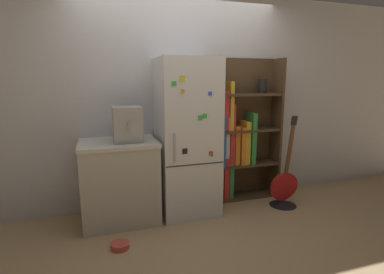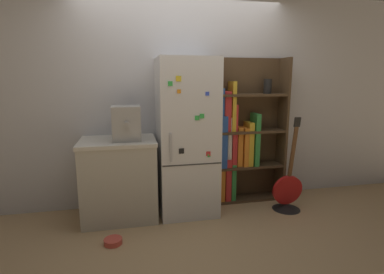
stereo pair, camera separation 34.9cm
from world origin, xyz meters
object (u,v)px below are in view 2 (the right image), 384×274
Objects in this scene: espresso_machine at (126,123)px; guitar at (287,196)px; bookshelf at (241,139)px; pet_bowl at (113,241)px; refrigerator at (187,137)px.

guitar is (1.87, -0.18, -0.93)m from espresso_machine.
bookshelf is 1.59× the size of guitar.
bookshelf reaches higher than guitar.
guitar is at bearing 10.13° from pet_bowl.
guitar is at bearing -5.48° from espresso_machine.
bookshelf is 10.34× the size of pet_bowl.
refrigerator is 0.71m from espresso_machine.
guitar is 6.49× the size of pet_bowl.
guitar is (1.19, -0.24, -0.73)m from refrigerator.
bookshelf is at bearing 15.01° from refrigerator.
refrigerator is 4.83× the size of espresso_machine.
pet_bowl is at bearing -169.87° from guitar.
bookshelf reaches higher than refrigerator.
refrigerator is 10.18× the size of pet_bowl.
espresso_machine is at bearing 72.76° from pet_bowl.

